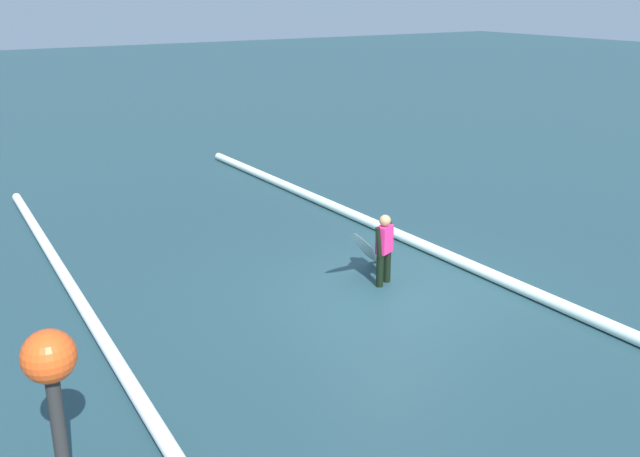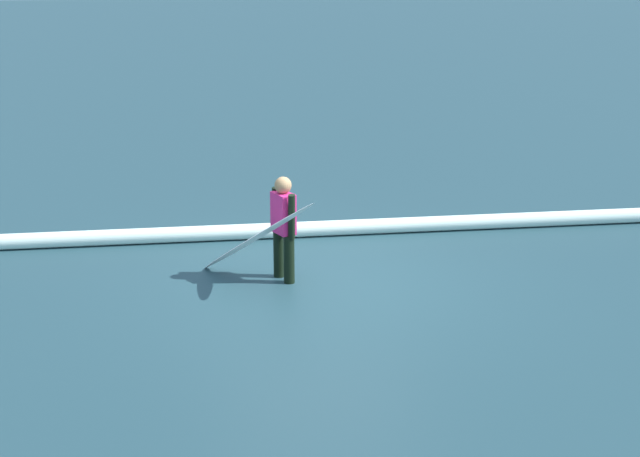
# 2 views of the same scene
# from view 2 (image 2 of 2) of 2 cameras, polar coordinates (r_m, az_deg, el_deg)

# --- Properties ---
(ground_plane) EXTENTS (125.83, 125.83, 0.00)m
(ground_plane) POSITION_cam_2_polar(r_m,az_deg,el_deg) (12.52, 0.18, -3.21)
(ground_plane) COLOR #213F48
(surfer) EXTENTS (0.32, 0.55, 1.38)m
(surfer) POSITION_cam_2_polar(r_m,az_deg,el_deg) (12.40, -2.17, 0.33)
(surfer) COLOR black
(surfer) RESTS_ON ground_plane
(surfboard) EXTENTS (1.52, 1.69, 1.31)m
(surfboard) POSITION_cam_2_polar(r_m,az_deg,el_deg) (12.27, -3.79, -0.54)
(surfboard) COLOR white
(surfboard) RESTS_ON ground_plane
(wave_crest_foreground) EXTENTS (20.21, 0.65, 0.23)m
(wave_crest_foreground) POSITION_cam_2_polar(r_m,az_deg,el_deg) (14.30, -7.31, -0.31)
(wave_crest_foreground) COLOR white
(wave_crest_foreground) RESTS_ON ground_plane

